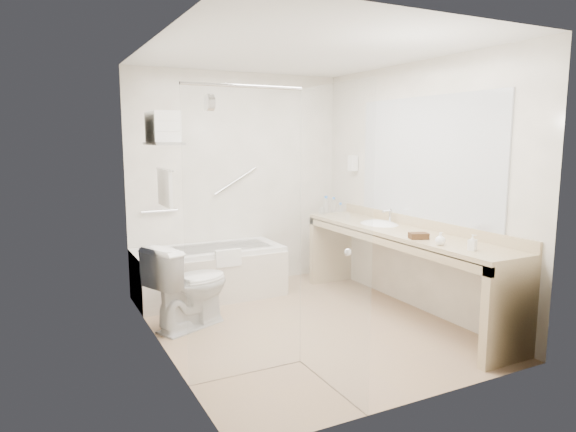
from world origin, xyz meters
name	(u,v)px	position (x,y,z in m)	size (l,w,h in m)	color
floor	(302,325)	(0.00, 0.00, 0.00)	(3.20, 3.20, 0.00)	#9E7F61
ceiling	(304,51)	(0.00, 0.00, 2.50)	(2.60, 3.20, 0.10)	silver
wall_back	(238,180)	(0.00, 1.60, 1.25)	(2.60, 0.10, 2.50)	silver
wall_front	(424,217)	(0.00, -1.60, 1.25)	(2.60, 0.10, 2.50)	silver
wall_left	(159,201)	(-1.30, 0.00, 1.25)	(0.10, 3.20, 2.50)	silver
wall_right	(415,187)	(1.30, 0.00, 1.25)	(0.10, 3.20, 2.50)	silver
bathtub	(209,272)	(-0.50, 1.24, 0.28)	(1.60, 0.73, 0.59)	white
grab_bar_short	(160,211)	(-0.95, 1.56, 0.95)	(0.03, 0.03, 0.40)	silver
grab_bar_long	(236,181)	(-0.05, 1.56, 1.25)	(0.03, 0.03, 0.60)	silver
shower_enclosure	(287,236)	(-0.63, -0.93, 1.07)	(0.96, 0.91, 2.11)	silver
towel_shelf	(163,137)	(-1.17, 0.35, 1.75)	(0.24, 0.55, 0.81)	silver
vanity_counter	(401,251)	(1.02, -0.15, 0.64)	(0.55, 2.70, 0.95)	tan
sink	(379,227)	(1.05, 0.25, 0.82)	(0.40, 0.52, 0.14)	white
faucet	(390,215)	(1.20, 0.25, 0.93)	(0.03, 0.03, 0.14)	silver
mirror	(425,158)	(1.29, -0.15, 1.55)	(0.02, 2.00, 1.20)	silver
hairdryer_unit	(353,163)	(1.25, 1.05, 1.45)	(0.08, 0.10, 0.18)	white
toilet	(190,286)	(-0.95, 0.44, 0.39)	(0.45, 0.80, 0.79)	white
amenity_basket	(419,236)	(0.88, -0.57, 0.88)	(0.16, 0.11, 0.05)	#4F321C
soap_bottle_a	(472,247)	(0.93, -1.14, 0.88)	(0.06, 0.13, 0.06)	white
soap_bottle_b	(440,240)	(0.85, -0.86, 0.89)	(0.09, 0.11, 0.09)	white
water_bottle_left	(340,211)	(0.91, 0.78, 0.93)	(0.05, 0.05, 0.17)	silver
water_bottle_mid	(326,206)	(0.91, 1.10, 0.95)	(0.07, 0.07, 0.22)	silver
water_bottle_right	(334,206)	(1.02, 1.10, 0.94)	(0.06, 0.06, 0.20)	silver
drinking_glass_near	(322,211)	(0.86, 1.10, 0.89)	(0.07, 0.07, 0.09)	silver
drinking_glass_far	(348,217)	(0.88, 0.59, 0.89)	(0.06, 0.06, 0.08)	silver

